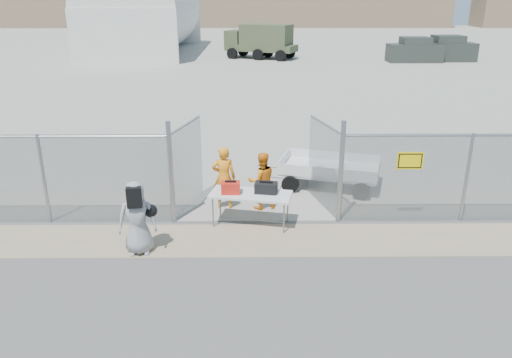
{
  "coord_description": "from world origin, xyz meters",
  "views": [
    {
      "loc": [
        -0.1,
        -9.04,
        5.21
      ],
      "look_at": [
        0.0,
        2.0,
        1.1
      ],
      "focal_mm": 35.0,
      "sensor_mm": 36.0,
      "label": 1
    }
  ],
  "objects_px": {
    "security_worker_left": "(224,178)",
    "utility_trailer": "(330,172)",
    "folding_table": "(251,209)",
    "security_worker_right": "(262,181)",
    "visitor": "(137,218)"
  },
  "relations": [
    {
      "from": "security_worker_left",
      "to": "utility_trailer",
      "type": "distance_m",
      "value": 3.32
    },
    {
      "from": "folding_table",
      "to": "security_worker_right",
      "type": "height_order",
      "value": "security_worker_right"
    },
    {
      "from": "security_worker_left",
      "to": "utility_trailer",
      "type": "height_order",
      "value": "security_worker_left"
    },
    {
      "from": "visitor",
      "to": "folding_table",
      "type": "bearing_deg",
      "value": 21.91
    },
    {
      "from": "folding_table",
      "to": "visitor",
      "type": "relative_size",
      "value": 1.17
    },
    {
      "from": "folding_table",
      "to": "visitor",
      "type": "bearing_deg",
      "value": -138.44
    },
    {
      "from": "security_worker_left",
      "to": "security_worker_right",
      "type": "bearing_deg",
      "value": -178.89
    },
    {
      "from": "visitor",
      "to": "utility_trailer",
      "type": "distance_m",
      "value": 6.06
    },
    {
      "from": "security_worker_left",
      "to": "visitor",
      "type": "bearing_deg",
      "value": 58.48
    },
    {
      "from": "security_worker_right",
      "to": "visitor",
      "type": "xyz_separation_m",
      "value": [
        -2.66,
        -2.34,
        0.06
      ]
    },
    {
      "from": "security_worker_right",
      "to": "utility_trailer",
      "type": "height_order",
      "value": "security_worker_right"
    },
    {
      "from": "security_worker_left",
      "to": "utility_trailer",
      "type": "relative_size",
      "value": 0.46
    },
    {
      "from": "security_worker_right",
      "to": "utility_trailer",
      "type": "distance_m",
      "value": 2.53
    },
    {
      "from": "security_worker_right",
      "to": "visitor",
      "type": "height_order",
      "value": "visitor"
    },
    {
      "from": "folding_table",
      "to": "security_worker_right",
      "type": "xyz_separation_m",
      "value": [
        0.28,
        0.99,
        0.35
      ]
    }
  ]
}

